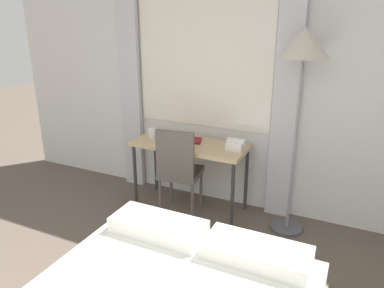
{
  "coord_description": "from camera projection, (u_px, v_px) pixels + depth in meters",
  "views": [
    {
      "loc": [
        1.21,
        -0.41,
        2.02
      ],
      "look_at": [
        -0.15,
        2.46,
        0.89
      ],
      "focal_mm": 35.0,
      "sensor_mm": 36.0,
      "label": 1
    }
  ],
  "objects": [
    {
      "name": "mug",
      "position": [
        152.0,
        133.0,
        4.02
      ],
      "size": [
        0.08,
        0.08,
        0.09
      ],
      "color": "white",
      "rests_on": "desk"
    },
    {
      "name": "book",
      "position": [
        190.0,
        140.0,
        3.89
      ],
      "size": [
        0.26,
        0.23,
        0.02
      ],
      "rotation": [
        0.0,
        0.0,
        0.29
      ],
      "color": "maroon",
      "rests_on": "desk"
    },
    {
      "name": "desk",
      "position": [
        190.0,
        149.0,
        3.87
      ],
      "size": [
        1.19,
        0.51,
        0.74
      ],
      "color": "tan",
      "rests_on": "ground_plane"
    },
    {
      "name": "telephone",
      "position": [
        236.0,
        145.0,
        3.67
      ],
      "size": [
        0.18,
        0.17,
        0.1
      ],
      "color": "white",
      "rests_on": "desk"
    },
    {
      "name": "standing_lamp",
      "position": [
        303.0,
        57.0,
        3.13
      ],
      "size": [
        0.44,
        0.44,
        1.91
      ],
      "color": "#4C4C51",
      "rests_on": "ground_plane"
    },
    {
      "name": "desk_chair",
      "position": [
        179.0,
        168.0,
        3.74
      ],
      "size": [
        0.46,
        0.46,
        0.96
      ],
      "rotation": [
        0.0,
        0.0,
        0.16
      ],
      "color": "#59514C",
      "rests_on": "ground_plane"
    },
    {
      "name": "wall_back_with_window",
      "position": [
        233.0,
        81.0,
        3.8
      ],
      "size": [
        5.65,
        0.13,
        2.7
      ],
      "color": "silver",
      "rests_on": "ground_plane"
    }
  ]
}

